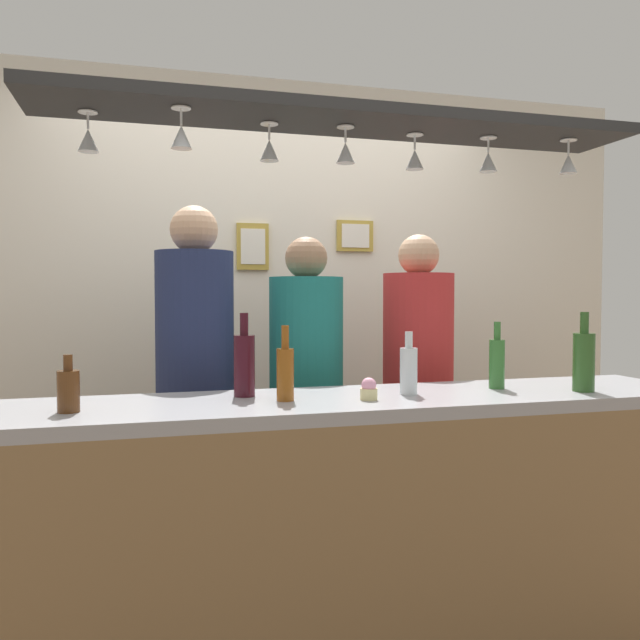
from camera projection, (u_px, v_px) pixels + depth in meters
ground_plane at (326, 627)px, 2.67m from camera, size 8.00×8.00×0.00m
back_wall at (274, 309)px, 3.67m from camera, size 4.40×0.06×2.60m
bar_counter at (368, 502)px, 2.15m from camera, size 2.70×0.55×1.02m
overhead_glass_rack at (350, 119)px, 2.29m from camera, size 2.20×0.36×0.04m
hanging_wineglass_far_left at (88, 139)px, 2.12m from camera, size 0.07×0.07×0.13m
hanging_wineglass_left at (181, 136)px, 2.08m from camera, size 0.07×0.07×0.13m
hanging_wineglass_center_left at (269, 149)px, 2.27m from camera, size 0.07×0.07×0.13m
hanging_wineglass_center at (345, 152)px, 2.31m from camera, size 0.07×0.07×0.13m
hanging_wineglass_center_right at (415, 158)px, 2.43m from camera, size 0.07×0.07×0.13m
hanging_wineglass_right at (488, 161)px, 2.47m from camera, size 0.07×0.07×0.13m
hanging_wineglass_far_right at (568, 163)px, 2.51m from camera, size 0.07×0.07×0.13m
person_left_navy_shirt at (195, 365)px, 2.81m from camera, size 0.34×0.34×1.77m
person_middle_teal_shirt at (307, 379)px, 2.95m from camera, size 0.34×0.34×1.65m
person_right_red_shirt at (418, 372)px, 3.10m from camera, size 0.34×0.34×1.68m
bottle_beer_brown_stubby at (68, 390)px, 1.98m from camera, size 0.07×0.07×0.18m
bottle_beer_green_import at (497, 362)px, 2.48m from camera, size 0.06×0.06×0.26m
bottle_soda_clear at (409, 369)px, 2.34m from camera, size 0.06×0.06×0.23m
bottle_champagne_green at (584, 360)px, 2.41m from camera, size 0.08×0.08×0.30m
bottle_wine_dark_red at (244, 364)px, 2.29m from camera, size 0.08×0.08×0.30m
bottle_beer_amber_tall at (285, 372)px, 2.20m from camera, size 0.06×0.06×0.26m
cupcake at (369, 390)px, 2.22m from camera, size 0.06×0.06×0.08m
picture_frame_crest at (253, 247)px, 3.58m from camera, size 0.18×0.02×0.26m
picture_frame_upper_small at (355, 236)px, 3.74m from camera, size 0.22×0.02×0.18m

